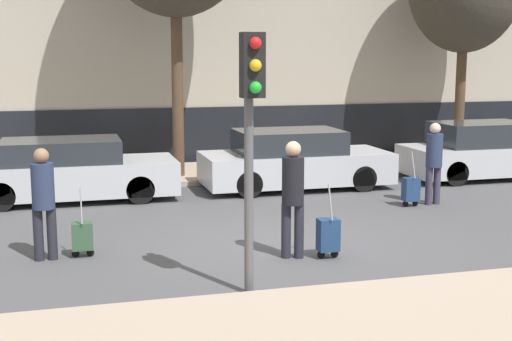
# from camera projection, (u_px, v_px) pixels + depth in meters

# --- Properties ---
(ground_plane) EXTENTS (80.00, 80.00, 0.00)m
(ground_plane) POSITION_uv_depth(u_px,v_px,m) (279.00, 244.00, 11.85)
(ground_plane) COLOR #4C4C4F
(sidewalk_near) EXTENTS (28.00, 2.50, 0.12)m
(sidewalk_near) POSITION_uv_depth(u_px,v_px,m) (374.00, 322.00, 8.27)
(sidewalk_near) COLOR tan
(sidewalk_near) RESTS_ON ground_plane
(sidewalk_far) EXTENTS (28.00, 3.00, 0.12)m
(sidewalk_far) POSITION_uv_depth(u_px,v_px,m) (200.00, 173.00, 18.50)
(sidewalk_far) COLOR tan
(sidewalk_far) RESTS_ON ground_plane
(parked_car_0) EXTENTS (4.49, 1.76, 1.32)m
(parked_car_0) POSITION_uv_depth(u_px,v_px,m) (69.00, 171.00, 15.29)
(parked_car_0) COLOR #B7BABF
(parked_car_0) RESTS_ON ground_plane
(parked_car_1) EXTENTS (4.37, 1.85, 1.37)m
(parked_car_1) POSITION_uv_depth(u_px,v_px,m) (294.00, 161.00, 16.67)
(parked_car_1) COLOR #B7BABF
(parked_car_1) RESTS_ON ground_plane
(parked_car_2) EXTENTS (4.24, 1.74, 1.42)m
(parked_car_2) POSITION_uv_depth(u_px,v_px,m) (485.00, 152.00, 18.00)
(parked_car_2) COLOR #B7BABF
(parked_car_2) RESTS_ON ground_plane
(pedestrian_left) EXTENTS (0.35, 0.34, 1.73)m
(pedestrian_left) POSITION_uv_depth(u_px,v_px,m) (43.00, 197.00, 10.78)
(pedestrian_left) COLOR #23232D
(pedestrian_left) RESTS_ON ground_plane
(trolley_left) EXTENTS (0.34, 0.29, 1.09)m
(trolley_left) POSITION_uv_depth(u_px,v_px,m) (82.00, 236.00, 11.05)
(trolley_left) COLOR #335138
(trolley_left) RESTS_ON ground_plane
(pedestrian_center) EXTENTS (0.34, 0.34, 1.82)m
(pedestrian_center) POSITION_uv_depth(u_px,v_px,m) (293.00, 192.00, 10.89)
(pedestrian_center) COLOR #23232D
(pedestrian_center) RESTS_ON ground_plane
(trolley_center) EXTENTS (0.34, 0.29, 1.16)m
(trolley_center) POSITION_uv_depth(u_px,v_px,m) (328.00, 235.00, 10.98)
(trolley_center) COLOR navy
(trolley_center) RESTS_ON ground_plane
(pedestrian_right) EXTENTS (0.35, 0.34, 1.72)m
(pedestrian_right) POSITION_uv_depth(u_px,v_px,m) (434.00, 158.00, 14.81)
(pedestrian_right) COLOR #383347
(pedestrian_right) RESTS_ON ground_plane
(trolley_right) EXTENTS (0.34, 0.29, 1.14)m
(trolley_right) POSITION_uv_depth(u_px,v_px,m) (411.00, 189.00, 14.70)
(trolley_right) COLOR navy
(trolley_right) RESTS_ON ground_plane
(traffic_light) EXTENTS (0.28, 0.47, 3.39)m
(traffic_light) POSITION_uv_depth(u_px,v_px,m) (251.00, 110.00, 8.91)
(traffic_light) COLOR #515154
(traffic_light) RESTS_ON ground_plane
(parked_bicycle) EXTENTS (1.77, 0.06, 0.96)m
(parked_bicycle) POSITION_uv_depth(u_px,v_px,m) (73.00, 161.00, 17.60)
(parked_bicycle) COLOR black
(parked_bicycle) RESTS_ON sidewalk_far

